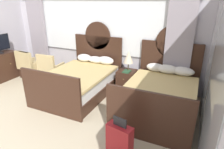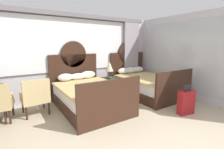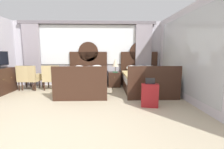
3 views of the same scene
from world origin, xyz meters
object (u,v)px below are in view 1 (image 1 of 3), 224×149
nightstand_between_beds (127,80)px  armchair_by_window_left (50,67)px  armchair_by_window_centre (31,64)px  suitcase_on_floor (119,142)px  armchair_by_window_right (28,64)px  book_on_nightstand (127,71)px  bed_near_mirror (160,95)px  bed_near_window (81,80)px  table_lamp_on_nightstand (128,57)px

nightstand_between_beds → armchair_by_window_left: bearing=-169.7°
armchair_by_window_centre → suitcase_on_floor: bearing=-26.8°
armchair_by_window_right → book_on_nightstand: bearing=5.7°
bed_near_mirror → book_on_nightstand: bed_near_mirror is taller
bed_near_window → bed_near_mirror: size_ratio=1.00×
bed_near_mirror → armchair_by_window_centre: size_ratio=2.45×
armchair_by_window_right → bed_near_window: bearing=-6.9°
table_lamp_on_nightstand → armchair_by_window_centre: size_ratio=0.62×
nightstand_between_beds → suitcase_on_floor: bearing=-71.9°
bed_near_mirror → armchair_by_window_left: size_ratio=2.45×
table_lamp_on_nightstand → suitcase_on_floor: size_ratio=0.75×
book_on_nightstand → bed_near_window: bearing=-151.7°
bed_near_window → armchair_by_window_left: (-1.29, 0.27, 0.10)m
bed_near_mirror → table_lamp_on_nightstand: size_ratio=3.97×
armchair_by_window_left → suitcase_on_floor: (3.17, -2.00, -0.17)m
table_lamp_on_nightstand → suitcase_on_floor: 2.62m
nightstand_between_beds → armchair_by_window_centre: 3.21m
table_lamp_on_nightstand → suitcase_on_floor: bearing=-72.7°
armchair_by_window_centre → suitcase_on_floor: 4.45m
table_lamp_on_nightstand → armchair_by_window_centre: bearing=-172.6°
book_on_nightstand → armchair_by_window_left: armchair_by_window_left is taller
bed_near_mirror → armchair_by_window_right: 4.38m
armchair_by_window_left → armchair_by_window_centre: 0.80m
armchair_by_window_left → armchair_by_window_right: size_ratio=1.00×
book_on_nightstand → bed_near_mirror: bearing=-29.8°
nightstand_between_beds → bed_near_window: bearing=-147.2°
bed_near_window → table_lamp_on_nightstand: bearing=31.3°
table_lamp_on_nightstand → bed_near_mirror: bearing=-33.2°
bed_near_mirror → armchair_by_window_left: bearing=175.6°
book_on_nightstand → armchair_by_window_right: (-3.32, -0.33, -0.13)m
bed_near_window → armchair_by_window_right: size_ratio=2.45×
bed_near_window → nightstand_between_beds: size_ratio=3.79×
nightstand_between_beds → armchair_by_window_centre: (-3.17, -0.43, 0.18)m
table_lamp_on_nightstand → armchair_by_window_right: 3.39m
armchair_by_window_left → armchair_by_window_right: bearing=-180.0°
nightstand_between_beds → table_lamp_on_nightstand: size_ratio=1.05×
bed_near_mirror → armchair_by_window_right: bearing=176.5°
bed_near_window → armchair_by_window_right: bearing=173.1°
nightstand_between_beds → armchair_by_window_centre: armchair_by_window_centre is taller
bed_near_mirror → suitcase_on_floor: size_ratio=2.98×
bed_near_window → suitcase_on_floor: bed_near_window is taller
armchair_by_window_left → suitcase_on_floor: bearing=-32.3°
table_lamp_on_nightstand → armchair_by_window_right: bearing=-172.9°
armchair_by_window_left → armchair_by_window_centre: (-0.80, 0.00, 0.00)m
armchair_by_window_centre → suitcase_on_floor: armchair_by_window_centre is taller
bed_near_mirror → book_on_nightstand: (-1.05, 0.60, 0.23)m
bed_near_window → armchair_by_window_left: 1.32m
armchair_by_window_left → armchair_by_window_centre: size_ratio=1.00×
armchair_by_window_right → armchair_by_window_left: bearing=0.0°
table_lamp_on_nightstand → book_on_nightstand: table_lamp_on_nightstand is taller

